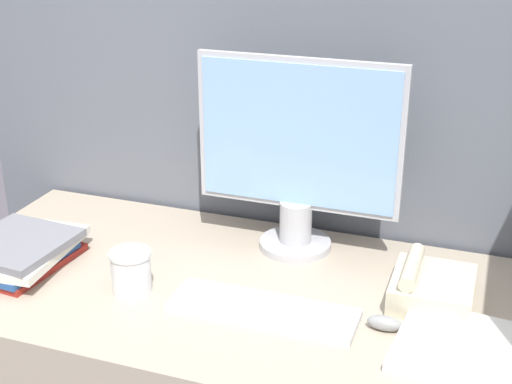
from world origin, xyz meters
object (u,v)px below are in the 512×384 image
object	(u,v)px
book_stack	(20,252)
desk_telephone	(430,287)
monitor	(297,159)
mouse	(384,323)
keyboard	(263,310)
coffee_cup	(131,272)

from	to	relation	value
book_stack	desk_telephone	world-z (taller)	desk_telephone
monitor	desk_telephone	distance (m)	0.45
monitor	mouse	world-z (taller)	monitor
book_stack	desk_telephone	xyz separation A→B (m)	(0.98, 0.17, -0.00)
keyboard	book_stack	bearing A→B (deg)	179.04
monitor	mouse	distance (m)	0.48
keyboard	coffee_cup	xyz separation A→B (m)	(-0.32, -0.01, 0.04)
coffee_cup	desk_telephone	distance (m)	0.69
monitor	coffee_cup	xyz separation A→B (m)	(-0.29, -0.35, -0.19)
mouse	coffee_cup	world-z (taller)	coffee_cup
monitor	coffee_cup	world-z (taller)	monitor
desk_telephone	mouse	bearing A→B (deg)	-116.87
keyboard	book_stack	size ratio (longest dim) A/B	1.35
coffee_cup	book_stack	bearing A→B (deg)	176.33
monitor	book_stack	distance (m)	0.73
monitor	book_stack	bearing A→B (deg)	-152.25
coffee_cup	desk_telephone	size ratio (longest dim) A/B	0.52
book_stack	monitor	bearing A→B (deg)	27.75
monitor	desk_telephone	xyz separation A→B (m)	(0.37, -0.16, -0.21)
keyboard	coffee_cup	distance (m)	0.32
book_stack	coffee_cup	bearing A→B (deg)	-3.67
mouse	book_stack	xyz separation A→B (m)	(-0.91, -0.02, 0.02)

